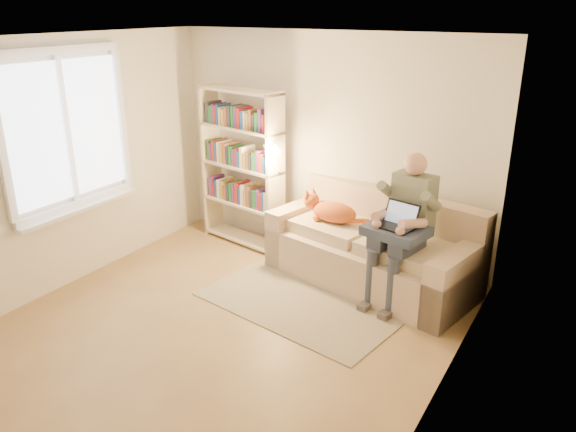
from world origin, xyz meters
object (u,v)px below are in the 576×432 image
Objects in this scene: person at (404,220)px; laptop at (398,221)px; cat at (327,210)px; bookshelf at (242,160)px; sofa at (373,251)px.

person is 0.13m from laptop.
bookshelf reaches higher than cat.
sofa is at bearing 5.64° from bookshelf.
sofa is at bearing 147.56° from laptop.
cat is 1.02m from laptop.
laptop is at bearing -8.36° from cat.
laptop is at bearing -32.44° from sofa.
sofa is 0.71m from person.
sofa is 1.23× the size of bookshelf.
cat is 0.41× the size of bookshelf.
person is 2.27m from bookshelf.
person is at bearing -1.19° from cat.
bookshelf is at bearing -172.76° from sofa.
cat is (-0.97, 0.23, -0.14)m from person.
person is 0.78× the size of bookshelf.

